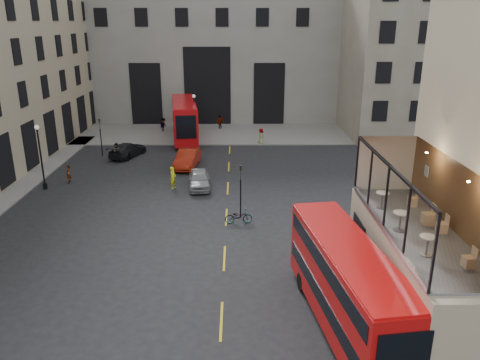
{
  "coord_description": "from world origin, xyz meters",
  "views": [
    {
      "loc": [
        -1.3,
        -18.26,
        13.08
      ],
      "look_at": [
        -1.05,
        11.31,
        3.0
      ],
      "focal_mm": 35.0,
      "sensor_mm": 36.0,
      "label": 1
    }
  ],
  "objects_px": {
    "bicycle": "(239,217)",
    "cafe_table_mid": "(400,218)",
    "car_a": "(199,179)",
    "pedestrian_d": "(261,136)",
    "cafe_chair_d": "(413,201)",
    "cyclist": "(173,178)",
    "street_lamp_b": "(195,121)",
    "car_b": "(188,158)",
    "cafe_table_near": "(428,243)",
    "pedestrian_b": "(163,125)",
    "street_lamp_a": "(42,161)",
    "cafe_chair_c": "(428,218)",
    "pedestrian_c": "(220,122)",
    "pedestrian_a": "(117,152)",
    "bus_near": "(347,283)",
    "cafe_chair_a": "(469,261)",
    "cafe_table_far": "(382,198)",
    "traffic_light_far": "(100,132)",
    "cafe_chair_b": "(442,227)",
    "car_c": "(128,150)",
    "traffic_light_near": "(241,185)",
    "pedestrian_e": "(68,174)",
    "bus_far": "(184,118)"
  },
  "relations": [
    {
      "from": "pedestrian_c",
      "to": "pedestrian_a",
      "type": "bearing_deg",
      "value": 21.52
    },
    {
      "from": "bus_near",
      "to": "pedestrian_a",
      "type": "relative_size",
      "value": 5.6
    },
    {
      "from": "cafe_table_near",
      "to": "bus_far",
      "type": "bearing_deg",
      "value": 109.52
    },
    {
      "from": "pedestrian_a",
      "to": "cafe_table_near",
      "type": "height_order",
      "value": "cafe_table_near"
    },
    {
      "from": "street_lamp_a",
      "to": "car_c",
      "type": "bearing_deg",
      "value": 64.11
    },
    {
      "from": "cafe_table_near",
      "to": "cafe_table_far",
      "type": "bearing_deg",
      "value": 93.6
    },
    {
      "from": "pedestrian_e",
      "to": "cyclist",
      "type": "bearing_deg",
      "value": 70.07
    },
    {
      "from": "cafe_table_near",
      "to": "car_b",
      "type": "bearing_deg",
      "value": 114.18
    },
    {
      "from": "street_lamp_a",
      "to": "pedestrian_c",
      "type": "distance_m",
      "value": 25.94
    },
    {
      "from": "traffic_light_far",
      "to": "pedestrian_d",
      "type": "height_order",
      "value": "traffic_light_far"
    },
    {
      "from": "traffic_light_far",
      "to": "pedestrian_b",
      "type": "relative_size",
      "value": 2.17
    },
    {
      "from": "cafe_table_far",
      "to": "pedestrian_b",
      "type": "bearing_deg",
      "value": 113.78
    },
    {
      "from": "traffic_light_near",
      "to": "street_lamp_b",
      "type": "relative_size",
      "value": 0.71
    },
    {
      "from": "traffic_light_near",
      "to": "cafe_chair_d",
      "type": "distance_m",
      "value": 12.67
    },
    {
      "from": "street_lamp_b",
      "to": "cafe_chair_b",
      "type": "height_order",
      "value": "cafe_chair_b"
    },
    {
      "from": "car_a",
      "to": "cafe_chair_a",
      "type": "distance_m",
      "value": 24.71
    },
    {
      "from": "cafe_chair_a",
      "to": "street_lamp_b",
      "type": "bearing_deg",
      "value": 109.39
    },
    {
      "from": "cafe_table_far",
      "to": "cafe_chair_a",
      "type": "bearing_deg",
      "value": -75.57
    },
    {
      "from": "car_b",
      "to": "pedestrian_e",
      "type": "bearing_deg",
      "value": -148.46
    },
    {
      "from": "car_b",
      "to": "cyclist",
      "type": "distance_m",
      "value": 5.95
    },
    {
      "from": "street_lamp_a",
      "to": "cafe_table_mid",
      "type": "distance_m",
      "value": 29.14
    },
    {
      "from": "street_lamp_b",
      "to": "car_b",
      "type": "height_order",
      "value": "street_lamp_b"
    },
    {
      "from": "cafe_chair_a",
      "to": "bus_far",
      "type": "bearing_deg",
      "value": 110.63
    },
    {
      "from": "bicycle",
      "to": "cafe_table_mid",
      "type": "xyz_separation_m",
      "value": [
        6.81,
        -11.09,
        4.66
      ]
    },
    {
      "from": "bus_near",
      "to": "cyclist",
      "type": "distance_m",
      "value": 21.18
    },
    {
      "from": "traffic_light_near",
      "to": "bus_near",
      "type": "relative_size",
      "value": 0.36
    },
    {
      "from": "street_lamp_b",
      "to": "bicycle",
      "type": "relative_size",
      "value": 2.87
    },
    {
      "from": "cyclist",
      "to": "pedestrian_b",
      "type": "bearing_deg",
      "value": 25.91
    },
    {
      "from": "street_lamp_a",
      "to": "cafe_chair_c",
      "type": "height_order",
      "value": "cafe_chair_c"
    },
    {
      "from": "bus_far",
      "to": "cafe_table_near",
      "type": "height_order",
      "value": "cafe_table_near"
    },
    {
      "from": "cafe_chair_d",
      "to": "cafe_chair_b",
      "type": "bearing_deg",
      "value": -86.52
    },
    {
      "from": "cafe_chair_a",
      "to": "cafe_chair_d",
      "type": "relative_size",
      "value": 0.93
    },
    {
      "from": "pedestrian_a",
      "to": "pedestrian_d",
      "type": "bearing_deg",
      "value": 14.26
    },
    {
      "from": "car_a",
      "to": "traffic_light_far",
      "type": "bearing_deg",
      "value": 131.57
    },
    {
      "from": "street_lamp_a",
      "to": "cafe_table_mid",
      "type": "xyz_separation_m",
      "value": [
        22.66,
        -18.11,
        2.76
      ]
    },
    {
      "from": "street_lamp_b",
      "to": "pedestrian_b",
      "type": "bearing_deg",
      "value": 132.99
    },
    {
      "from": "street_lamp_a",
      "to": "pedestrian_a",
      "type": "height_order",
      "value": "street_lamp_a"
    },
    {
      "from": "cafe_table_near",
      "to": "car_c",
      "type": "bearing_deg",
      "value": 121.34
    },
    {
      "from": "traffic_light_near",
      "to": "pedestrian_b",
      "type": "distance_m",
      "value": 28.21
    },
    {
      "from": "cafe_table_mid",
      "to": "cafe_chair_a",
      "type": "bearing_deg",
      "value": -65.3
    },
    {
      "from": "pedestrian_e",
      "to": "traffic_light_near",
      "type": "bearing_deg",
      "value": 51.51
    },
    {
      "from": "pedestrian_c",
      "to": "traffic_light_far",
      "type": "bearing_deg",
      "value": 11.28
    },
    {
      "from": "traffic_light_far",
      "to": "street_lamp_b",
      "type": "xyz_separation_m",
      "value": [
        9.0,
        6.0,
        -0.03
      ]
    },
    {
      "from": "traffic_light_far",
      "to": "pedestrian_b",
      "type": "height_order",
      "value": "traffic_light_far"
    },
    {
      "from": "cafe_chair_d",
      "to": "cyclist",
      "type": "bearing_deg",
      "value": 131.57
    },
    {
      "from": "bus_far",
      "to": "cyclist",
      "type": "distance_m",
      "value": 16.91
    },
    {
      "from": "pedestrian_a",
      "to": "cafe_table_mid",
      "type": "relative_size",
      "value": 2.24
    },
    {
      "from": "street_lamp_b",
      "to": "cafe_chair_c",
      "type": "distance_m",
      "value": 36.03
    },
    {
      "from": "car_a",
      "to": "pedestrian_d",
      "type": "xyz_separation_m",
      "value": [
        5.84,
        14.45,
        0.16
      ]
    },
    {
      "from": "bus_near",
      "to": "cafe_chair_b",
      "type": "bearing_deg",
      "value": 3.03
    }
  ]
}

